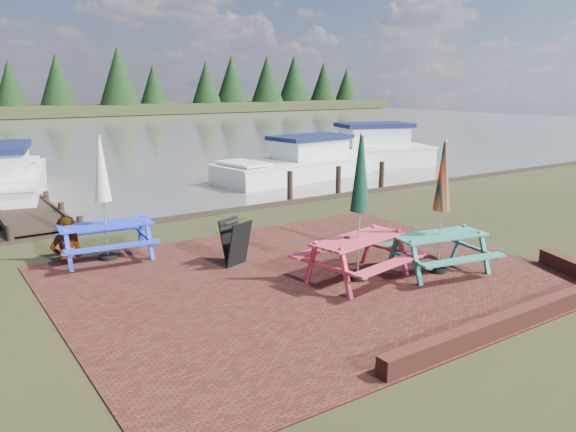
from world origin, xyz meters
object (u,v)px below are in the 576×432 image
(jetty, at_px, (17,202))
(person, at_px, (64,216))
(boat_far, at_px, (360,153))
(boat_near, at_px, (298,165))
(picnic_table_teal, at_px, (440,228))
(chalkboard, at_px, (236,242))
(boat_jetty, at_px, (1,182))
(picnic_table_red, at_px, (359,231))
(picnic_table_blue, at_px, (105,218))

(jetty, height_order, person, person)
(boat_far, height_order, person, person)
(boat_near, bearing_deg, picnic_table_teal, 150.00)
(picnic_table_teal, height_order, boat_far, picnic_table_teal)
(chalkboard, bearing_deg, boat_near, 28.23)
(jetty, height_order, boat_jetty, boat_jetty)
(chalkboard, bearing_deg, jetty, 86.78)
(picnic_table_red, distance_m, boat_near, 12.88)
(person, bearing_deg, chalkboard, 131.08)
(picnic_table_red, bearing_deg, picnic_table_teal, -29.91)
(picnic_table_blue, bearing_deg, boat_near, 41.67)
(jetty, relative_size, boat_near, 1.24)
(picnic_table_red, height_order, boat_far, picnic_table_red)
(chalkboard, xyz_separation_m, boat_far, (12.36, 10.29, -0.02))
(picnic_table_teal, distance_m, jetty, 12.84)
(picnic_table_red, xyz_separation_m, boat_jetty, (-4.30, 13.13, -0.52))
(picnic_table_teal, height_order, boat_jetty, picnic_table_teal)
(picnic_table_teal, bearing_deg, chalkboard, 149.41)
(jetty, bearing_deg, person, -90.30)
(picnic_table_blue, relative_size, boat_jetty, 0.34)
(jetty, xyz_separation_m, boat_near, (10.66, 0.26, 0.26))
(picnic_table_blue, height_order, chalkboard, picnic_table_blue)
(picnic_table_teal, xyz_separation_m, jetty, (-5.80, 11.43, -0.79))
(picnic_table_blue, distance_m, boat_far, 16.74)
(picnic_table_red, distance_m, picnic_table_blue, 5.27)
(picnic_table_red, relative_size, chalkboard, 2.92)
(boat_jetty, bearing_deg, picnic_table_red, -58.55)
(picnic_table_red, relative_size, person, 1.45)
(boat_jetty, relative_size, boat_near, 1.05)
(picnic_table_blue, xyz_separation_m, person, (-0.71, 0.46, 0.04))
(chalkboard, distance_m, boat_far, 16.08)
(picnic_table_red, distance_m, jetty, 11.70)
(jetty, height_order, boat_near, boat_near)
(picnic_table_blue, bearing_deg, chalkboard, -35.41)
(jetty, height_order, boat_far, boat_far)
(picnic_table_teal, xyz_separation_m, chalkboard, (-3.05, 2.64, -0.42))
(picnic_table_teal, relative_size, person, 1.36)
(picnic_table_teal, relative_size, picnic_table_blue, 1.00)
(chalkboard, distance_m, person, 3.62)
(boat_jetty, height_order, person, person)
(boat_near, height_order, boat_far, boat_far)
(jetty, bearing_deg, picnic_table_teal, -63.10)
(picnic_table_teal, bearing_deg, boat_near, 77.78)
(picnic_table_blue, bearing_deg, boat_jetty, 100.50)
(picnic_table_red, distance_m, boat_jetty, 13.82)
(picnic_table_teal, height_order, chalkboard, picnic_table_teal)
(boat_far, bearing_deg, person, 134.93)
(chalkboard, height_order, boat_jetty, boat_jetty)
(picnic_table_red, xyz_separation_m, boat_far, (10.90, 12.38, -0.49))
(picnic_table_teal, relative_size, boat_far, 0.34)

